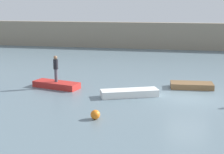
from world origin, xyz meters
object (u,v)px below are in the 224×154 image
person_dark_shirt (56,67)px  rowboat_brown (192,85)px  rowboat_red (56,85)px  rowboat_white (129,93)px  mooring_buoy (95,115)px

person_dark_shirt → rowboat_brown: bearing=10.6°
rowboat_brown → person_dark_shirt: (-9.06, -1.70, 1.24)m
rowboat_red → rowboat_brown: rowboat_red is taller
rowboat_white → rowboat_brown: 4.80m
rowboat_brown → mooring_buoy: (-4.91, -7.30, 0.05)m
rowboat_red → rowboat_white: (5.21, -1.17, 0.01)m
rowboat_red → rowboat_brown: (9.06, 1.70, -0.02)m
rowboat_brown → rowboat_white: bearing=-147.1°
rowboat_white → mooring_buoy: (-1.06, -4.43, 0.02)m
rowboat_white → person_dark_shirt: person_dark_shirt is taller
rowboat_brown → person_dark_shirt: 9.30m
rowboat_red → rowboat_white: 5.34m
rowboat_red → mooring_buoy: mooring_buoy is taller
rowboat_brown → person_dark_shirt: size_ratio=1.57×
rowboat_brown → person_dark_shirt: bearing=-173.1°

